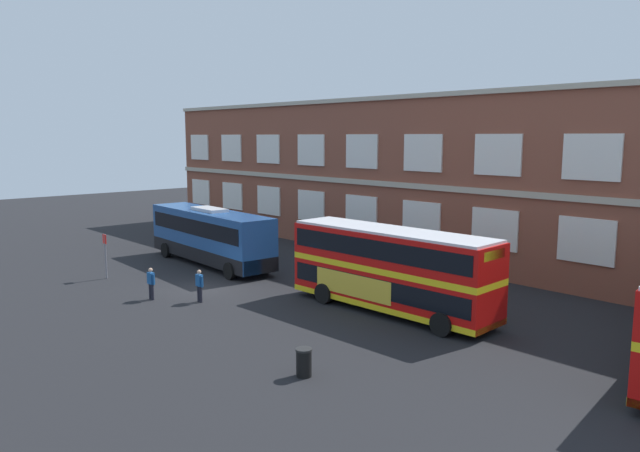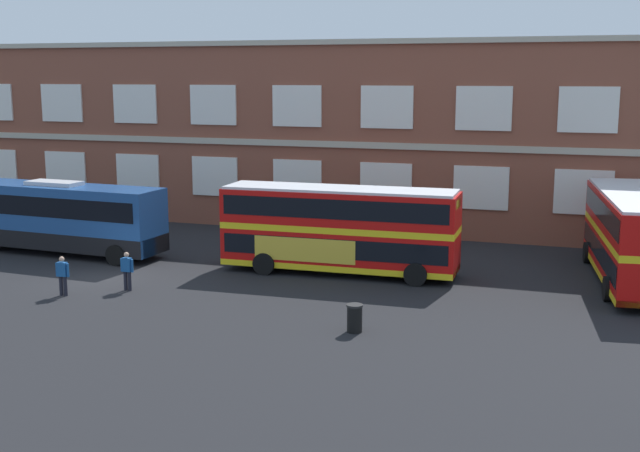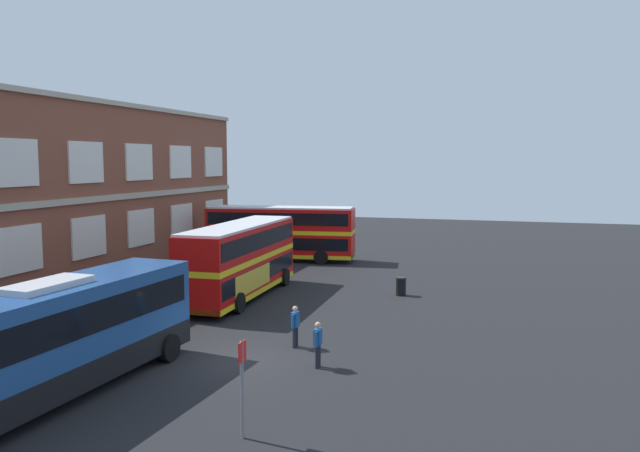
{
  "view_description": "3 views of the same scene",
  "coord_description": "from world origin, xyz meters",
  "views": [
    {
      "loc": [
        28.65,
        -17.36,
        8.48
      ],
      "look_at": [
        8.97,
        0.76,
        4.48
      ],
      "focal_mm": 33.8,
      "sensor_mm": 36.0,
      "label": 1
    },
    {
      "loc": [
        21.19,
        -31.44,
        9.21
      ],
      "look_at": [
        10.23,
        0.99,
        2.88
      ],
      "focal_mm": 46.0,
      "sensor_mm": 36.0,
      "label": 2
    },
    {
      "loc": [
        -20.95,
        -9.67,
        7.51
      ],
      "look_at": [
        12.66,
        0.62,
        3.82
      ],
      "focal_mm": 35.08,
      "sensor_mm": 36.0,
      "label": 3
    }
  ],
  "objects": [
    {
      "name": "station_litter_bin",
      "position": [
        13.23,
        -3.94,
        0.52
      ],
      "size": [
        0.6,
        0.6,
        1.03
      ],
      "color": "black",
      "rests_on": "ground"
    },
    {
      "name": "ground_plane",
      "position": [
        0.0,
        2.0,
        0.0
      ],
      "size": [
        120.0,
        120.0,
        0.0
      ],
      "primitive_type": "plane",
      "color": "black"
    },
    {
      "name": "double_decker_middle",
      "position": [
        22.81,
        6.83,
        2.15
      ],
      "size": [
        3.96,
        11.24,
        4.07
      ],
      "color": "red",
      "rests_on": "ground"
    },
    {
      "name": "waiting_passenger",
      "position": [
        0.16,
        -3.12,
        0.93
      ],
      "size": [
        0.64,
        0.26,
        1.7
      ],
      "color": "black",
      "rests_on": "ground"
    },
    {
      "name": "bus_stand_flag",
      "position": [
        -5.99,
        -2.9,
        1.64
      ],
      "size": [
        0.44,
        0.1,
        2.7
      ],
      "color": "slate",
      "rests_on": "ground"
    },
    {
      "name": "double_decker_near",
      "position": [
        10.05,
        4.39,
        2.15
      ],
      "size": [
        11.07,
        3.12,
        4.07
      ],
      "color": "red",
      "rests_on": "ground"
    },
    {
      "name": "second_passenger",
      "position": [
        2.28,
        -1.51,
        0.93
      ],
      "size": [
        0.63,
        0.25,
        1.7
      ],
      "color": "black",
      "rests_on": "ground"
    },
    {
      "name": "touring_coach",
      "position": [
        -5.27,
        3.95,
        1.91
      ],
      "size": [
        12.12,
        3.41,
        3.8
      ],
      "color": "navy",
      "rests_on": "ground"
    }
  ]
}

